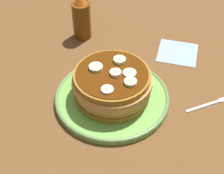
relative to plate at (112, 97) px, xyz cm
name	(u,v)px	position (x,y,z in cm)	size (l,w,h in cm)	color
ground_plane	(112,104)	(0.00, 0.00, -2.41)	(140.00, 140.00, 3.00)	brown
plate	(112,97)	(0.00, 0.00, 0.00)	(27.87, 27.87, 1.69)	#72B74C
pancake_stack	(112,84)	(-0.09, -0.06, 4.12)	(19.14, 19.14, 7.26)	olive
banana_slice_0	(115,73)	(0.16, 0.87, 8.07)	(2.67, 2.67, 1.00)	#F8E8B9
banana_slice_1	(130,82)	(1.51, 5.02, 8.06)	(2.88, 2.88, 1.00)	#ECF1B3
banana_slice_2	(107,90)	(5.51, 1.26, 7.91)	(2.78, 2.78, 0.68)	#EDE5C4
banana_slice_3	(119,60)	(-4.55, -0.12, 8.10)	(2.96, 2.96, 1.07)	#EFF3BC
banana_slice_4	(130,73)	(-1.32, 3.76, 7.93)	(3.10, 3.10, 0.73)	#FAEFC2
banana_slice_5	(96,67)	(-0.17, -4.06, 8.06)	(3.22, 3.22, 0.98)	#FAF2BF
napkin	(178,52)	(-24.48, 10.02, -0.76)	(11.00, 11.00, 0.30)	#99B2BF
fork	(212,103)	(-8.31, 22.88, -0.66)	(9.91, 9.86, 0.50)	silver
syrup_bottle	(81,18)	(-21.20, -18.81, 5.49)	(5.37, 5.37, 14.24)	brown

